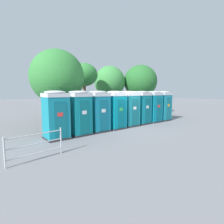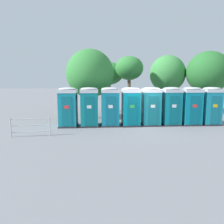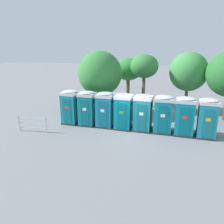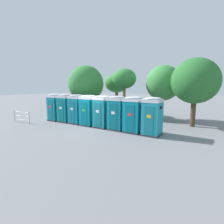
# 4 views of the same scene
# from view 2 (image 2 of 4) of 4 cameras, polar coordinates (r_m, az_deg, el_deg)

# --- Properties ---
(ground_plane) EXTENTS (120.00, 120.00, 0.00)m
(ground_plane) POSITION_cam_2_polar(r_m,az_deg,el_deg) (14.40, 7.76, -3.76)
(ground_plane) COLOR slate
(portapotty_0) EXTENTS (1.18, 1.21, 2.54)m
(portapotty_0) POSITION_cam_2_polar(r_m,az_deg,el_deg) (14.34, -11.40, 1.30)
(portapotty_0) COLOR #2D2D33
(portapotty_0) RESTS_ON ground
(portapotty_1) EXTENTS (1.21, 1.24, 2.54)m
(portapotty_1) POSITION_cam_2_polar(r_m,az_deg,el_deg) (14.25, -5.96, 1.37)
(portapotty_1) COLOR #2D2D33
(portapotty_1) RESTS_ON ground
(portapotty_2) EXTENTS (1.19, 1.21, 2.54)m
(portapotty_2) POSITION_cam_2_polar(r_m,az_deg,el_deg) (14.30, -0.49, 1.45)
(portapotty_2) COLOR #2D2D33
(portapotty_2) RESTS_ON ground
(portapotty_3) EXTENTS (1.19, 1.22, 2.54)m
(portapotty_3) POSITION_cam_2_polar(r_m,az_deg,el_deg) (14.40, 4.94, 1.46)
(portapotty_3) COLOR #2D2D33
(portapotty_3) RESTS_ON ground
(portapotty_4) EXTENTS (1.22, 1.22, 2.54)m
(portapotty_4) POSITION_cam_2_polar(r_m,az_deg,el_deg) (14.72, 10.16, 1.51)
(portapotty_4) COLOR #2D2D33
(portapotty_4) RESTS_ON ground
(portapotty_5) EXTENTS (1.23, 1.23, 2.54)m
(portapotty_5) POSITION_cam_2_polar(r_m,az_deg,el_deg) (15.12, 15.15, 1.53)
(portapotty_5) COLOR #2D2D33
(portapotty_5) RESTS_ON ground
(portapotty_6) EXTENTS (1.24, 1.21, 2.54)m
(portapotty_6) POSITION_cam_2_polar(r_m,az_deg,el_deg) (15.58, 19.94, 1.52)
(portapotty_6) COLOR #2D2D33
(portapotty_6) RESTS_ON ground
(portapotty_7) EXTENTS (1.16, 1.21, 2.54)m
(portapotty_7) POSITION_cam_2_polar(r_m,az_deg,el_deg) (16.16, 24.38, 1.50)
(portapotty_7) COLOR #2D2D33
(portapotty_7) RESTS_ON ground
(street_tree_0) EXTENTS (2.43, 2.43, 5.02)m
(street_tree_0) POSITION_cam_2_polar(r_m,az_deg,el_deg) (19.32, 4.53, 11.20)
(street_tree_0) COLOR brown
(street_tree_0) RESTS_ON ground
(street_tree_1) EXTENTS (3.27, 3.27, 5.23)m
(street_tree_1) POSITION_cam_2_polar(r_m,az_deg,el_deg) (21.09, 14.30, 9.63)
(street_tree_1) COLOR brown
(street_tree_1) RESTS_ON ground
(street_tree_2) EXTENTS (3.61, 3.61, 5.32)m
(street_tree_2) POSITION_cam_2_polar(r_m,az_deg,el_deg) (17.01, -5.77, 9.94)
(street_tree_2) COLOR brown
(street_tree_2) RESTS_ON ground
(street_tree_3) EXTENTS (3.65, 3.65, 5.42)m
(street_tree_3) POSITION_cam_2_polar(r_m,az_deg,el_deg) (20.70, 23.82, 9.43)
(street_tree_3) COLOR #4C3826
(street_tree_3) RESTS_ON ground
(street_tree_4) EXTENTS (2.68, 2.68, 4.62)m
(street_tree_4) POSITION_cam_2_polar(r_m,az_deg,el_deg) (20.44, -0.85, 9.91)
(street_tree_4) COLOR brown
(street_tree_4) RESTS_ON ground
(event_barrier) EXTENTS (2.04, 0.31, 1.05)m
(event_barrier) POSITION_cam_2_polar(r_m,az_deg,el_deg) (12.54, -20.52, -3.44)
(event_barrier) COLOR #B7B7BC
(event_barrier) RESTS_ON ground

